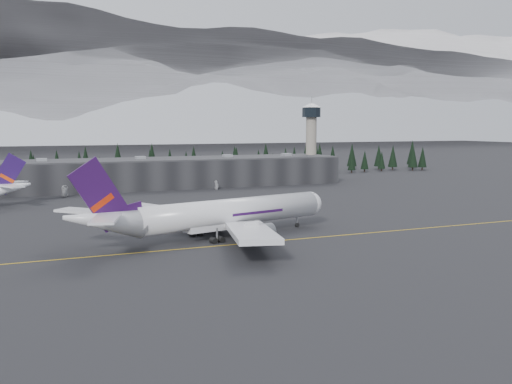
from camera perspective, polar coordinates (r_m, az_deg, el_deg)
name	(u,v)px	position (r m, az deg, el deg)	size (l,w,h in m)	color
ground	(288,238)	(137.40, 3.25, -4.62)	(1400.00, 1400.00, 0.00)	black
taxiline	(292,240)	(135.64, 3.62, -4.77)	(400.00, 0.40, 0.02)	gold
terminal	(163,173)	(253.88, -9.24, 1.92)	(160.00, 30.00, 12.60)	black
control_tower	(311,133)	(282.95, 5.55, 5.92)	(10.00, 10.00, 37.70)	gray
treeline	(146,165)	(289.79, -10.97, 2.70)	(360.00, 20.00, 15.00)	black
mountain_ridge	(50,140)	(1122.88, -19.87, 4.87)	(4400.00, 900.00, 420.00)	white
jet_main	(211,215)	(135.69, -4.51, -2.29)	(68.73, 62.72, 20.52)	silver
gse_vehicle_a	(65,196)	(226.42, -18.58, -0.35)	(2.13, 4.62, 1.28)	#B8B8BA
gse_vehicle_b	(217,188)	(241.05, -3.96, 0.40)	(1.59, 3.96, 1.35)	silver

